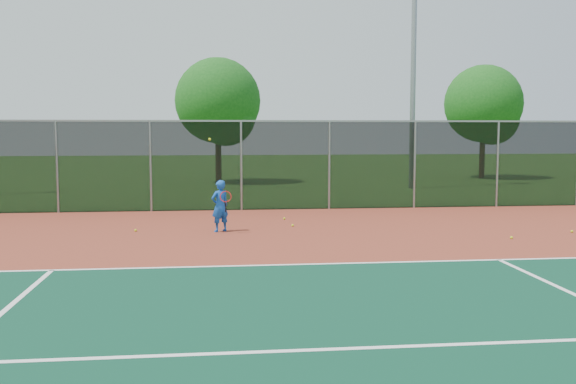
% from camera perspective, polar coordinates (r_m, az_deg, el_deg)
% --- Properties ---
extents(ground, '(120.00, 120.00, 0.00)m').
position_cam_1_polar(ground, '(10.65, 15.11, -9.46)').
color(ground, '#275618').
rests_on(ground, ground).
extents(court_apron, '(30.00, 20.00, 0.02)m').
position_cam_1_polar(court_apron, '(12.48, 11.73, -7.13)').
color(court_apron, brown).
rests_on(court_apron, ground).
extents(fence_back, '(30.00, 0.06, 3.03)m').
position_cam_1_polar(fence_back, '(21.93, 3.69, 2.51)').
color(fence_back, black).
rests_on(fence_back, court_apron).
extents(tennis_player, '(0.60, 0.68, 2.49)m').
position_cam_1_polar(tennis_player, '(17.11, -6.07, -1.23)').
color(tennis_player, blue).
rests_on(tennis_player, court_apron).
extents(practice_ball_0, '(0.07, 0.07, 0.07)m').
position_cam_1_polar(practice_ball_0, '(17.98, 0.42, -2.99)').
color(practice_ball_0, '#C1D919').
rests_on(practice_ball_0, court_apron).
extents(practice_ball_1, '(0.07, 0.07, 0.07)m').
position_cam_1_polar(practice_ball_1, '(16.90, 19.25, -3.85)').
color(practice_ball_1, '#C1D919').
rests_on(practice_ball_1, court_apron).
extents(practice_ball_2, '(0.07, 0.07, 0.07)m').
position_cam_1_polar(practice_ball_2, '(19.36, -0.33, -2.37)').
color(practice_ball_2, '#C1D919').
rests_on(practice_ball_2, court_apron).
extents(practice_ball_4, '(0.07, 0.07, 0.07)m').
position_cam_1_polar(practice_ball_4, '(17.58, -13.40, -3.33)').
color(practice_ball_4, '#C1D919').
rests_on(practice_ball_4, court_apron).
extents(practice_ball_5, '(0.07, 0.07, 0.07)m').
position_cam_1_polar(practice_ball_5, '(18.51, 23.92, -3.22)').
color(practice_ball_5, '#C1D919').
rests_on(practice_ball_5, court_apron).
extents(floodlight_n, '(0.90, 0.40, 12.79)m').
position_cam_1_polar(floodlight_n, '(30.69, 11.13, 13.79)').
color(floodlight_n, gray).
rests_on(floodlight_n, ground).
extents(tree_back_left, '(4.34, 4.34, 6.38)m').
position_cam_1_polar(tree_back_left, '(32.98, -6.08, 7.74)').
color(tree_back_left, '#3A2815').
rests_on(tree_back_left, ground).
extents(tree_back_mid, '(4.31, 4.31, 6.33)m').
position_cam_1_polar(tree_back_mid, '(37.61, 17.16, 7.21)').
color(tree_back_mid, '#3A2815').
rests_on(tree_back_mid, ground).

